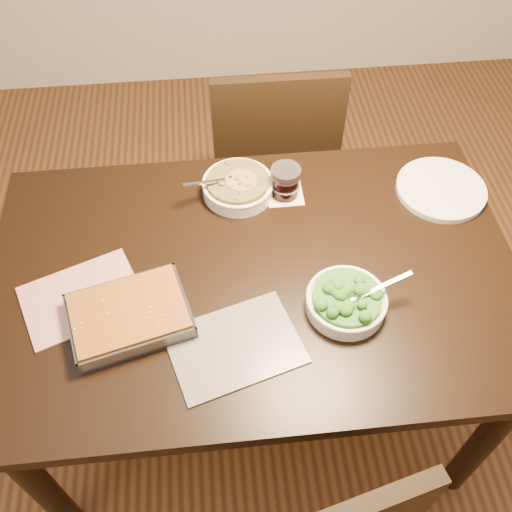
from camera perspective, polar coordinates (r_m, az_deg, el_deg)
ground at (r=2.15m, az=-0.09°, el=-13.64°), size 4.00×4.00×0.00m
table at (r=1.58m, az=-0.12°, el=-3.60°), size 1.40×0.90×0.75m
magazine_a at (r=1.52m, az=-17.04°, el=-3.99°), size 0.34×0.30×0.01m
magazine_b at (r=1.38m, az=-2.13°, el=-8.97°), size 0.35×0.29×0.01m
coaster at (r=1.69m, az=2.89°, el=6.24°), size 0.10×0.10×0.00m
stew_bowl at (r=1.67m, az=-1.82°, el=7.02°), size 0.22×0.21×0.08m
broccoli_bowl at (r=1.43m, az=9.02°, el=-4.47°), size 0.23×0.20×0.08m
baking_dish at (r=1.43m, az=-12.53°, el=-5.83°), size 0.33×0.27×0.05m
wine_tumbler at (r=1.65m, az=2.96°, el=7.50°), size 0.09×0.09×0.10m
dinner_plate at (r=1.78m, az=18.01°, el=6.37°), size 0.26×0.26×0.02m
chair_far at (r=2.16m, az=1.71°, el=10.09°), size 0.44×0.44×0.93m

